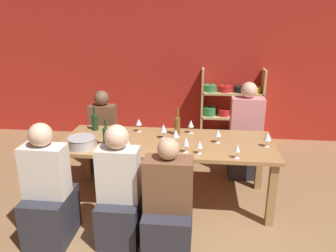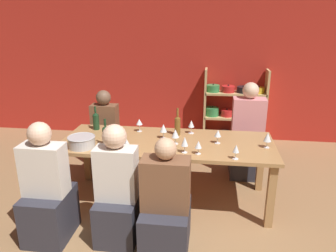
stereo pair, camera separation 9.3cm
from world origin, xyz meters
name	(u,v)px [view 1 (the left image)]	position (x,y,z in m)	size (l,w,h in m)	color
wall_back_red	(188,62)	(0.00, 3.83, 1.35)	(8.80, 0.06, 2.70)	red
shelf_unit	(230,113)	(0.76, 3.63, 0.51)	(1.05, 0.30, 1.27)	tan
dining_table	(167,148)	(-0.12, 1.55, 0.67)	(2.41, 0.94, 0.75)	#AD7F4C
mixing_bowl	(82,142)	(-1.01, 1.26, 0.82)	(0.30, 0.30, 0.12)	#B7BABC
wine_bottle_green	(95,121)	(-1.05, 1.85, 0.87)	(0.08, 0.08, 0.30)	#19381E
wine_bottle_dark	(106,136)	(-0.77, 1.34, 0.87)	(0.07, 0.07, 0.31)	#19381E
wine_bottle_amber	(177,125)	(-0.02, 1.77, 0.88)	(0.07, 0.07, 0.33)	brown
wine_glass_red_a	(191,124)	(0.14, 1.86, 0.87)	(0.07, 0.07, 0.17)	white
wine_glass_empty_a	(139,122)	(-0.50, 1.84, 0.87)	(0.08, 0.08, 0.16)	white
wine_glass_red_b	(199,145)	(0.25, 1.23, 0.85)	(0.07, 0.07, 0.14)	white
wine_glass_red_c	(237,148)	(0.63, 1.15, 0.86)	(0.06, 0.06, 0.15)	white
wine_glass_red_d	(267,136)	(0.98, 1.50, 0.87)	(0.08, 0.08, 0.17)	white
wine_glass_white_a	(128,143)	(-0.48, 1.16, 0.86)	(0.08, 0.08, 0.15)	white
wine_glass_empty_b	(163,128)	(-0.17, 1.64, 0.88)	(0.08, 0.08, 0.17)	white
wine_glass_white_b	(176,134)	(-0.02, 1.48, 0.87)	(0.08, 0.08, 0.17)	white
wine_glass_red_e	(218,133)	(0.45, 1.56, 0.86)	(0.08, 0.08, 0.16)	white
wine_glass_empty_c	(186,141)	(0.11, 1.25, 0.87)	(0.07, 0.07, 0.17)	white
wine_glass_white_c	(161,146)	(-0.14, 1.14, 0.85)	(0.07, 0.07, 0.15)	white
cell_phone	(117,137)	(-0.72, 1.60, 0.76)	(0.15, 0.16, 0.01)	silver
person_near_a	(168,210)	(-0.02, 0.71, 0.39)	(0.44, 0.55, 1.11)	#2D2D38
person_far_a	(245,141)	(0.87, 2.38, 0.47)	(0.43, 0.54, 1.30)	#2D2D38
person_near_b	(120,198)	(-0.50, 0.79, 0.44)	(0.39, 0.49, 1.18)	#2D2D38
person_far_b	(104,140)	(-1.11, 2.34, 0.43)	(0.37, 0.46, 1.15)	#2D2D38
person_near_c	(49,198)	(-1.17, 0.71, 0.44)	(0.41, 0.51, 1.20)	#2D2D38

